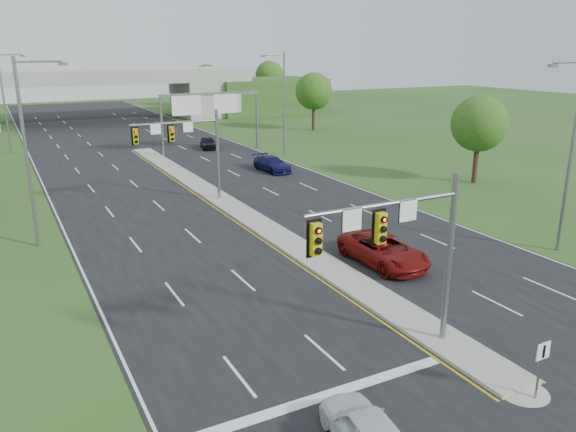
{
  "coord_description": "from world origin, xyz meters",
  "views": [
    {
      "loc": [
        -15.01,
        -15.09,
        11.44
      ],
      "look_at": [
        -1.95,
        9.74,
        3.0
      ],
      "focal_mm": 35.0,
      "sensor_mm": 36.0,
      "label": 1
    }
  ],
  "objects_px": {
    "car_far_b": "(272,164)",
    "signal_mast_far": "(189,142)",
    "signal_mast_near": "(406,240)",
    "overpass": "(94,99)",
    "sign_gantry": "(209,106)",
    "car_white": "(367,431)",
    "car_far_c": "(208,143)",
    "car_far_a": "(384,250)",
    "keep_right_sign": "(541,361)"
  },
  "relations": [
    {
      "from": "overpass",
      "to": "car_far_a",
      "type": "xyz_separation_m",
      "value": [
        3.03,
        -72.03,
        -2.73
      ]
    },
    {
      "from": "signal_mast_near",
      "to": "car_far_a",
      "type": "distance_m",
      "value": 10.39
    },
    {
      "from": "car_far_b",
      "to": "car_far_a",
      "type": "bearing_deg",
      "value": -107.01
    },
    {
      "from": "car_far_c",
      "to": "signal_mast_near",
      "type": "bearing_deg",
      "value": -88.09
    },
    {
      "from": "keep_right_sign",
      "to": "sign_gantry",
      "type": "height_order",
      "value": "sign_gantry"
    },
    {
      "from": "sign_gantry",
      "to": "overpass",
      "type": "relative_size",
      "value": 0.14
    },
    {
      "from": "car_far_b",
      "to": "signal_mast_far",
      "type": "bearing_deg",
      "value": -149.09
    },
    {
      "from": "sign_gantry",
      "to": "car_far_b",
      "type": "distance_m",
      "value": 13.27
    },
    {
      "from": "sign_gantry",
      "to": "overpass",
      "type": "bearing_deg",
      "value": 100.79
    },
    {
      "from": "overpass",
      "to": "signal_mast_near",
      "type": "bearing_deg",
      "value": -91.62
    },
    {
      "from": "signal_mast_near",
      "to": "car_far_b",
      "type": "distance_m",
      "value": 34.53
    },
    {
      "from": "car_far_a",
      "to": "signal_mast_far",
      "type": "bearing_deg",
      "value": 105.92
    },
    {
      "from": "signal_mast_near",
      "to": "car_far_a",
      "type": "relative_size",
      "value": 1.21
    },
    {
      "from": "car_white",
      "to": "car_far_b",
      "type": "height_order",
      "value": "car_far_b"
    },
    {
      "from": "signal_mast_near",
      "to": "car_far_c",
      "type": "relative_size",
      "value": 1.71
    },
    {
      "from": "keep_right_sign",
      "to": "overpass",
      "type": "relative_size",
      "value": 0.03
    },
    {
      "from": "car_far_a",
      "to": "car_far_c",
      "type": "xyz_separation_m",
      "value": [
        4.21,
        39.44,
        -0.11
      ]
    },
    {
      "from": "signal_mast_near",
      "to": "car_far_b",
      "type": "bearing_deg",
      "value": 72.04
    },
    {
      "from": "signal_mast_near",
      "to": "overpass",
      "type": "relative_size",
      "value": 0.09
    },
    {
      "from": "signal_mast_near",
      "to": "car_white",
      "type": "xyz_separation_m",
      "value": [
        -4.25,
        -3.81,
        -4.01
      ]
    },
    {
      "from": "keep_right_sign",
      "to": "car_far_a",
      "type": "distance_m",
      "value": 12.88
    },
    {
      "from": "signal_mast_near",
      "to": "car_far_a",
      "type": "bearing_deg",
      "value": 56.65
    },
    {
      "from": "sign_gantry",
      "to": "keep_right_sign",
      "type": "bearing_deg",
      "value": -97.7
    },
    {
      "from": "keep_right_sign",
      "to": "car_far_c",
      "type": "bearing_deg",
      "value": 82.06
    },
    {
      "from": "overpass",
      "to": "car_far_c",
      "type": "xyz_separation_m",
      "value": [
        7.25,
        -32.59,
        -2.84
      ]
    },
    {
      "from": "signal_mast_far",
      "to": "car_white",
      "type": "bearing_deg",
      "value": -98.39
    },
    {
      "from": "overpass",
      "to": "car_far_a",
      "type": "relative_size",
      "value": 13.8
    },
    {
      "from": "car_far_a",
      "to": "keep_right_sign",
      "type": "bearing_deg",
      "value": -105.07
    },
    {
      "from": "sign_gantry",
      "to": "car_far_b",
      "type": "bearing_deg",
      "value": -82.49
    },
    {
      "from": "signal_mast_near",
      "to": "overpass",
      "type": "xyz_separation_m",
      "value": [
        2.26,
        80.07,
        -1.17
      ]
    },
    {
      "from": "keep_right_sign",
      "to": "car_far_c",
      "type": "xyz_separation_m",
      "value": [
        7.25,
        51.94,
        -0.8
      ]
    },
    {
      "from": "sign_gantry",
      "to": "car_white",
      "type": "relative_size",
      "value": 2.85
    },
    {
      "from": "overpass",
      "to": "keep_right_sign",
      "type": "bearing_deg",
      "value": -90.0
    },
    {
      "from": "signal_mast_far",
      "to": "car_white",
      "type": "xyz_separation_m",
      "value": [
        -4.25,
        -28.81,
        -4.01
      ]
    },
    {
      "from": "car_far_a",
      "to": "signal_mast_near",
      "type": "bearing_deg",
      "value": -124.78
    },
    {
      "from": "signal_mast_far",
      "to": "car_far_b",
      "type": "relative_size",
      "value": 1.44
    },
    {
      "from": "sign_gantry",
      "to": "overpass",
      "type": "xyz_separation_m",
      "value": [
        -6.68,
        35.08,
        -1.69
      ]
    },
    {
      "from": "car_far_a",
      "to": "car_white",
      "type": "bearing_deg",
      "value": -130.26
    },
    {
      "from": "keep_right_sign",
      "to": "car_white",
      "type": "xyz_separation_m",
      "value": [
        -6.51,
        0.64,
        -0.8
      ]
    },
    {
      "from": "car_white",
      "to": "car_far_c",
      "type": "height_order",
      "value": "car_far_c"
    },
    {
      "from": "overpass",
      "to": "car_far_b",
      "type": "distance_m",
      "value": 48.25
    },
    {
      "from": "sign_gantry",
      "to": "car_far_a",
      "type": "bearing_deg",
      "value": -95.64
    },
    {
      "from": "overpass",
      "to": "car_far_a",
      "type": "bearing_deg",
      "value": -87.59
    },
    {
      "from": "signal_mast_far",
      "to": "keep_right_sign",
      "type": "xyz_separation_m",
      "value": [
        2.26,
        -29.45,
        -3.21
      ]
    },
    {
      "from": "sign_gantry",
      "to": "car_far_a",
      "type": "relative_size",
      "value": 2.0
    },
    {
      "from": "car_far_b",
      "to": "overpass",
      "type": "bearing_deg",
      "value": 95.06
    },
    {
      "from": "keep_right_sign",
      "to": "sign_gantry",
      "type": "bearing_deg",
      "value": 82.3
    },
    {
      "from": "signal_mast_far",
      "to": "car_white",
      "type": "relative_size",
      "value": 1.72
    },
    {
      "from": "signal_mast_far",
      "to": "sign_gantry",
      "type": "distance_m",
      "value": 21.91
    },
    {
      "from": "keep_right_sign",
      "to": "sign_gantry",
      "type": "distance_m",
      "value": 50.04
    }
  ]
}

